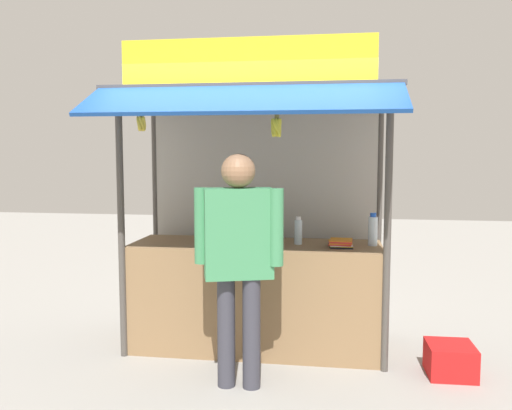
# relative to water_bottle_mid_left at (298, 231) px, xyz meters

# --- Properties ---
(ground_plane) EXTENTS (20.00, 20.00, 0.00)m
(ground_plane) POSITION_rel_water_bottle_mid_left_xyz_m (-0.38, -0.02, -1.09)
(ground_plane) COLOR gray
(stall_counter) EXTENTS (2.25, 0.74, 0.97)m
(stall_counter) POSITION_rel_water_bottle_mid_left_xyz_m (-0.38, -0.02, -0.60)
(stall_counter) COLOR olive
(stall_counter) RESTS_ON ground
(stall_structure) EXTENTS (2.45, 1.64, 2.68)m
(stall_structure) POSITION_rel_water_bottle_mid_left_xyz_m (-0.38, 0.12, 0.56)
(stall_structure) COLOR #4C4742
(stall_structure) RESTS_ON ground
(water_bottle_mid_left) EXTENTS (0.07, 0.07, 0.25)m
(water_bottle_mid_left) POSITION_rel_water_bottle_mid_left_xyz_m (0.00, 0.00, 0.00)
(water_bottle_mid_left) COLOR silver
(water_bottle_mid_left) RESTS_ON stall_counter
(water_bottle_mid_right) EXTENTS (0.08, 0.08, 0.29)m
(water_bottle_mid_right) POSITION_rel_water_bottle_mid_left_xyz_m (0.66, 0.03, 0.02)
(water_bottle_mid_right) COLOR silver
(water_bottle_mid_right) RESTS_ON stall_counter
(water_bottle_back_left) EXTENTS (0.09, 0.09, 0.31)m
(water_bottle_back_left) POSITION_rel_water_bottle_mid_left_xyz_m (-0.53, 0.02, 0.03)
(water_bottle_back_left) COLOR silver
(water_bottle_back_left) RESTS_ON stall_counter
(magazine_stack_back_right) EXTENTS (0.21, 0.25, 0.06)m
(magazine_stack_back_right) POSITION_rel_water_bottle_mid_left_xyz_m (0.38, -0.09, -0.08)
(magazine_stack_back_right) COLOR black
(magazine_stack_back_right) RESTS_ON stall_counter
(magazine_stack_far_left) EXTENTS (0.28, 0.32, 0.09)m
(magazine_stack_far_left) POSITION_rel_water_bottle_mid_left_xyz_m (-0.47, -0.18, -0.07)
(magazine_stack_far_left) COLOR yellow
(magazine_stack_far_left) RESTS_ON stall_counter
(banana_bunch_leftmost) EXTENTS (0.11, 0.11, 0.29)m
(banana_bunch_leftmost) POSITION_rel_water_bottle_mid_left_xyz_m (-0.15, -0.49, 0.90)
(banana_bunch_leftmost) COLOR #332D23
(banana_bunch_inner_right) EXTENTS (0.09, 0.09, 0.24)m
(banana_bunch_inner_right) POSITION_rel_water_bottle_mid_left_xyz_m (-1.26, -0.49, 0.94)
(banana_bunch_inner_right) COLOR #332D23
(vendor_person) EXTENTS (0.68, 0.35, 1.78)m
(vendor_person) POSITION_rel_water_bottle_mid_left_xyz_m (-0.39, -0.86, -0.01)
(vendor_person) COLOR #383842
(vendor_person) RESTS_ON ground
(plastic_crate) EXTENTS (0.37, 0.37, 0.26)m
(plastic_crate) POSITION_rel_water_bottle_mid_left_xyz_m (1.26, -0.40, -0.96)
(plastic_crate) COLOR red
(plastic_crate) RESTS_ON ground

